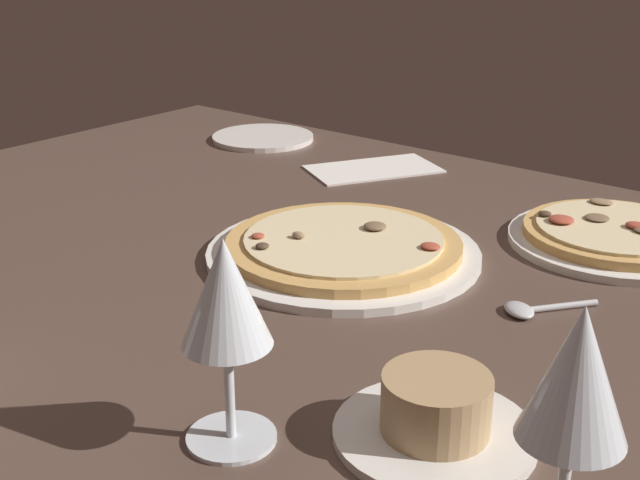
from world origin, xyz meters
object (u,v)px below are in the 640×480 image
(paper_menu, at_px, (373,169))
(spoon, at_px, (530,309))
(pizza_main, at_px, (343,248))
(wine_glass_far, at_px, (225,301))
(side_plate, at_px, (263,138))
(ramekin_on_saucer, at_px, (435,415))
(pizza_side, at_px, (617,235))
(wine_glass_near, at_px, (576,382))

(paper_menu, distance_m, spoon, 0.54)
(pizza_main, xyz_separation_m, wine_glass_far, (-0.16, 0.36, 0.11))
(pizza_main, bearing_deg, spoon, -179.50)
(side_plate, bearing_deg, ramekin_on_saucer, 140.83)
(wine_glass_far, distance_m, side_plate, 0.95)
(side_plate, height_order, paper_menu, side_plate)
(pizza_main, distance_m, paper_menu, 0.38)
(wine_glass_far, xyz_separation_m, paper_menu, (0.35, -0.68, -0.12))
(paper_menu, bearing_deg, side_plate, 23.70)
(pizza_side, relative_size, spoon, 2.75)
(wine_glass_near, height_order, spoon, wine_glass_near)
(pizza_side, distance_m, wine_glass_far, 0.62)
(pizza_main, bearing_deg, wine_glass_far, 114.53)
(wine_glass_near, distance_m, spoon, 0.38)
(pizza_main, bearing_deg, paper_menu, -59.82)
(pizza_side, distance_m, side_plate, 0.71)
(spoon, bearing_deg, wine_glass_near, 118.67)
(side_plate, distance_m, spoon, 0.79)
(ramekin_on_saucer, distance_m, wine_glass_far, 0.19)
(pizza_side, bearing_deg, paper_menu, -9.82)
(wine_glass_far, bearing_deg, spoon, -102.81)
(wine_glass_far, height_order, wine_glass_near, wine_glass_near)
(pizza_side, bearing_deg, wine_glass_near, 107.44)
(pizza_main, height_order, spoon, pizza_main)
(spoon, bearing_deg, wine_glass_far, 77.19)
(wine_glass_near, bearing_deg, ramekin_on_saucer, -24.58)
(pizza_side, height_order, side_plate, pizza_side)
(ramekin_on_saucer, bearing_deg, side_plate, -39.17)
(ramekin_on_saucer, bearing_deg, pizza_side, -84.69)
(pizza_main, distance_m, wine_glass_near, 0.53)
(wine_glass_far, bearing_deg, ramekin_on_saucer, -140.14)
(pizza_main, distance_m, wine_glass_far, 0.41)
(wine_glass_near, bearing_deg, spoon, -61.33)
(paper_menu, bearing_deg, pizza_main, 149.85)
(pizza_main, xyz_separation_m, wine_glass_near, (-0.42, 0.31, 0.12))
(wine_glass_near, relative_size, paper_menu, 0.87)
(pizza_side, height_order, wine_glass_far, wine_glass_far)
(wine_glass_far, height_order, spoon, wine_glass_far)
(pizza_main, bearing_deg, wine_glass_near, 143.10)
(pizza_main, distance_m, side_plate, 0.58)
(pizza_main, xyz_separation_m, side_plate, (0.46, -0.35, -0.01))
(wine_glass_far, distance_m, spoon, 0.39)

